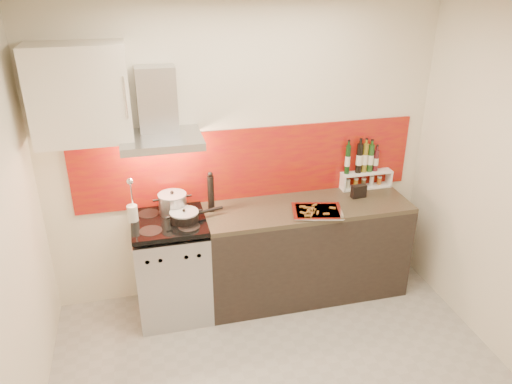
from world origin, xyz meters
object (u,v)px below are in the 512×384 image
object	(u,v)px
saute_pan	(185,216)
baking_tray	(317,211)
range_stove	(172,268)
stock_pot	(173,203)
counter	(306,249)
pepper_mill	(211,192)

from	to	relation	value
saute_pan	baking_tray	bearing A→B (deg)	-5.84
saute_pan	range_stove	bearing A→B (deg)	162.57
stock_pot	baking_tray	size ratio (longest dim) A/B	0.50
saute_pan	baking_tray	world-z (taller)	saute_pan
range_stove	counter	xyz separation A→B (m)	(1.20, 0.00, 0.01)
counter	stock_pot	distance (m)	1.28
range_stove	baking_tray	world-z (taller)	baking_tray
range_stove	stock_pot	world-z (taller)	stock_pot
stock_pot	saute_pan	world-z (taller)	stock_pot
stock_pot	counter	bearing A→B (deg)	-5.77
pepper_mill	saute_pan	bearing A→B (deg)	-149.37
saute_pan	counter	bearing A→B (deg)	2.54
range_stove	stock_pot	xyz separation A→B (m)	(0.05, 0.12, 0.56)
stock_pot	baking_tray	bearing A→B (deg)	-13.17
saute_pan	stock_pot	bearing A→B (deg)	116.78
saute_pan	baking_tray	distance (m)	1.10
counter	pepper_mill	xyz separation A→B (m)	(-0.83, 0.09, 0.62)
counter	saute_pan	xyz separation A→B (m)	(-1.06, -0.05, 0.50)
saute_pan	pepper_mill	distance (m)	0.30
baking_tray	pepper_mill	bearing A→B (deg)	163.61
baking_tray	saute_pan	bearing A→B (deg)	174.16
stock_pot	pepper_mill	distance (m)	0.33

